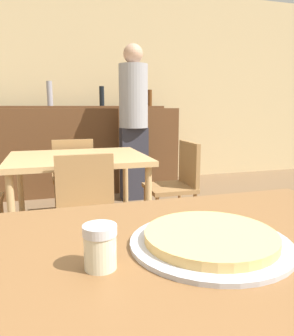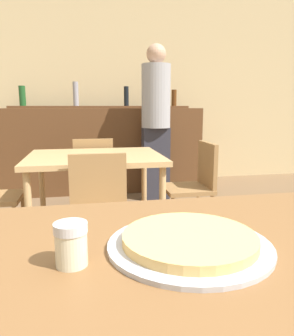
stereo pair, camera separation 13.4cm
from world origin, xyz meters
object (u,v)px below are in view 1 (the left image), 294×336
Objects in this scene: pizza_tray at (210,239)px; chair_far_side_right at (178,181)px; chair_far_side_front at (88,210)px; person_standing at (134,117)px; cheese_shaker at (100,246)px; chair_far_side_back at (73,173)px.

chair_far_side_right is at bearing 70.20° from pizza_tray.
chair_far_side_front is at bearing 97.29° from pizza_tray.
person_standing reaches higher than chair_far_side_front.
person_standing is (0.60, 3.10, 0.21)m from pizza_tray.
chair_far_side_back is at bearing 87.38° from cheese_shaker.
chair_far_side_front is at bearing -54.54° from chair_far_side_right.
chair_far_side_front is 1.00× the size of chair_far_side_right.
chair_far_side_back is 1.99× the size of pizza_tray.
person_standing is (0.88, 3.14, 0.18)m from cheese_shaker.
pizza_tray is 0.29m from cheese_shaker.
chair_far_side_front is 2.02m from person_standing.
pizza_tray is at bearing 7.65° from cheese_shaker.
cheese_shaker is at bearing -105.71° from person_standing.
chair_far_side_right reaches higher than pizza_tray.
person_standing reaches higher than chair_far_side_right.
chair_far_side_right is 1.29m from person_standing.
cheese_shaker is 3.27m from person_standing.
person_standing reaches higher than cheese_shaker.
cheese_shaker is at bearing -94.99° from chair_far_side_front.
chair_far_side_back is 2.56m from pizza_tray.
chair_far_side_front is 1.23m from chair_far_side_back.
chair_far_side_front reaches higher than pizza_tray.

